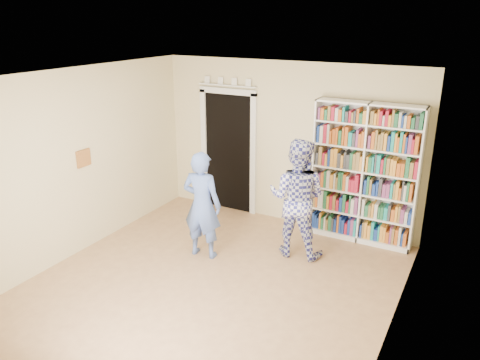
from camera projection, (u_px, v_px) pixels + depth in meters
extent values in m
plane|color=#966B48|center=(208.00, 288.00, 6.11)|extent=(5.00, 5.00, 0.00)
plane|color=white|center=(203.00, 78.00, 5.21)|extent=(5.00, 5.00, 0.00)
plane|color=beige|center=(287.00, 144.00, 7.73)|extent=(4.50, 0.00, 4.50)
plane|color=beige|center=(72.00, 165.00, 6.67)|extent=(0.00, 5.00, 5.00)
plane|color=beige|center=(397.00, 230.00, 4.65)|extent=(0.00, 5.00, 5.00)
cube|color=white|center=(364.00, 174.00, 7.08)|extent=(1.59, 0.30, 2.18)
cube|color=white|center=(364.00, 174.00, 7.08)|extent=(0.02, 0.30, 2.18)
cube|color=black|center=(229.00, 153.00, 8.31)|extent=(0.90, 0.03, 2.10)
cube|color=silver|center=(204.00, 150.00, 8.52)|extent=(0.10, 0.06, 2.20)
cube|color=silver|center=(253.00, 157.00, 8.07)|extent=(0.10, 0.06, 2.20)
cube|color=silver|center=(228.00, 91.00, 7.93)|extent=(1.10, 0.06, 0.10)
cube|color=silver|center=(227.00, 85.00, 7.89)|extent=(1.10, 0.08, 0.02)
cube|color=brown|center=(84.00, 158.00, 6.81)|extent=(0.03, 0.25, 0.25)
imported|color=#526EB7|center=(202.00, 205.00, 6.70)|extent=(0.62, 0.44, 1.59)
imported|color=navy|center=(297.00, 198.00, 6.73)|extent=(0.91, 0.74, 1.76)
cube|color=white|center=(295.00, 202.00, 6.52)|extent=(0.18, 0.07, 0.27)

